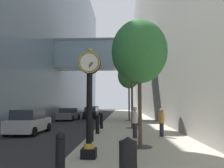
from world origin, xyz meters
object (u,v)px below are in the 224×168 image
at_px(street_tree_mid_far, 129,76).
at_px(car_black_trailing, 91,113).
at_px(bollard_nearest, 60,154).
at_px(street_tree_near, 139,52).
at_px(pedestrian_by_clock, 162,122).
at_px(street_tree_mid_near, 132,61).
at_px(car_silver_mid, 29,122).
at_px(bollard_fourth, 97,124).
at_px(car_red_far, 94,111).
at_px(pedestrian_walking, 135,121).
at_px(car_grey_near, 69,114).
at_px(bollard_third, 91,129).
at_px(bollard_fifth, 102,120).
at_px(street_clock, 89,97).
at_px(trash_bin, 128,155).

height_order(street_tree_mid_far, car_black_trailing, street_tree_mid_far).
relative_size(bollard_nearest, street_tree_near, 0.21).
height_order(pedestrian_by_clock, car_black_trailing, pedestrian_by_clock).
bearing_deg(street_tree_mid_near, car_silver_mid, -159.65).
bearing_deg(bollard_fourth, street_tree_mid_far, 77.71).
bearing_deg(car_silver_mid, car_red_far, 86.54).
height_order(street_tree_near, pedestrian_walking, street_tree_near).
relative_size(bollard_fourth, pedestrian_walking, 0.69).
bearing_deg(street_tree_near, car_grey_near, 113.38).
distance_m(pedestrian_by_clock, car_silver_mid, 9.23).
bearing_deg(street_tree_mid_near, bollard_nearest, -101.33).
height_order(bollard_third, car_black_trailing, car_black_trailing).
height_order(car_grey_near, car_black_trailing, car_black_trailing).
bearing_deg(pedestrian_by_clock, street_tree_near, -115.13).
distance_m(bollard_fourth, car_black_trailing, 17.09).
height_order(bollard_fifth, car_black_trailing, car_black_trailing).
bearing_deg(car_black_trailing, car_silver_mid, -97.78).
bearing_deg(pedestrian_walking, street_clock, -112.30).
distance_m(bollard_third, pedestrian_by_clock, 4.51).
distance_m(street_tree_near, car_red_far, 30.60).
distance_m(street_tree_near, street_tree_mid_far, 15.85).
height_order(street_tree_mid_far, trash_bin, street_tree_mid_far).
xyz_separation_m(trash_bin, pedestrian_walking, (0.59, 6.64, 0.42)).
xyz_separation_m(street_clock, street_tree_mid_far, (2.07, 17.98, 3.06)).
relative_size(street_clock, bollard_third, 3.32).
distance_m(bollard_nearest, bollard_third, 5.93).
xyz_separation_m(bollard_third, trash_bin, (1.81, -5.39, -0.11)).
height_order(pedestrian_by_clock, car_silver_mid, pedestrian_by_clock).
relative_size(bollard_fourth, street_tree_mid_far, 0.18).
height_order(trash_bin, car_grey_near, car_grey_near).
bearing_deg(pedestrian_walking, bollard_fourth, 144.39).
height_order(bollard_fifth, pedestrian_walking, pedestrian_walking).
bearing_deg(street_clock, bollard_third, 96.57).
relative_size(bollard_fifth, street_tree_mid_near, 0.17).
relative_size(pedestrian_walking, car_grey_near, 0.39).
height_order(bollard_fourth, trash_bin, bollard_fourth).
relative_size(bollard_fifth, car_grey_near, 0.27).
xyz_separation_m(street_tree_near, car_black_trailing, (-5.26, 21.28, -3.80)).
bearing_deg(street_clock, trash_bin, -51.89).
bearing_deg(bollard_fourth, car_black_trailing, 99.36).
relative_size(bollard_third, car_silver_mid, 0.30).
height_order(street_tree_mid_near, street_tree_mid_far, street_tree_mid_near).
xyz_separation_m(car_red_far, car_black_trailing, (0.72, -8.49, -0.01)).
xyz_separation_m(street_tree_near, pedestrian_by_clock, (1.59, 3.38, -3.58)).
bearing_deg(street_tree_mid_far, street_clock, -96.56).
relative_size(street_tree_near, trash_bin, 5.73).
xyz_separation_m(street_tree_near, street_tree_mid_near, (-0.00, 7.91, 1.12)).
bearing_deg(trash_bin, pedestrian_by_clock, 72.89).
height_order(street_clock, car_red_far, street_clock).
distance_m(street_clock, pedestrian_walking, 5.40).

